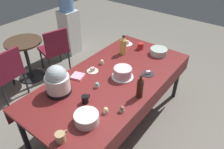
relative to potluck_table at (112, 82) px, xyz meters
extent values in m
plane|color=slate|center=(0.00, 0.00, -0.69)|extent=(9.00, 9.00, 0.00)
cube|color=maroon|center=(0.00, 0.00, 0.04)|extent=(2.20, 1.10, 0.04)
cylinder|color=black|center=(1.02, -0.47, -0.33)|extent=(0.06, 0.06, 0.71)
cylinder|color=black|center=(-1.02, 0.47, -0.33)|extent=(0.06, 0.06, 0.71)
cylinder|color=black|center=(1.02, 0.47, -0.33)|extent=(0.06, 0.06, 0.71)
cube|color=maroon|center=(0.00, -0.55, -0.07)|extent=(2.20, 0.01, 0.18)
cube|color=maroon|center=(0.00, 0.55, -0.07)|extent=(2.20, 0.01, 0.18)
cylinder|color=silver|center=(0.09, -0.09, 0.07)|extent=(0.27, 0.27, 0.01)
cylinder|color=beige|center=(0.09, -0.09, 0.13)|extent=(0.22, 0.22, 0.11)
cylinder|color=silver|center=(0.09, -0.09, 0.19)|extent=(0.22, 0.22, 0.01)
cylinder|color=black|center=(-0.57, 0.30, 0.08)|extent=(0.28, 0.28, 0.04)
cylinder|color=white|center=(-0.57, 0.30, 0.19)|extent=(0.26, 0.26, 0.17)
sphere|color=#B2BCC1|center=(-0.57, 0.30, 0.29)|extent=(0.23, 0.23, 0.23)
cylinder|color=#B2C6BC|center=(0.86, -0.18, 0.10)|extent=(0.24, 0.24, 0.08)
cylinder|color=silver|center=(-0.70, -0.24, 0.11)|extent=(0.24, 0.24, 0.10)
cylinder|color=#2D2D33|center=(0.34, -0.31, 0.07)|extent=(0.15, 0.15, 0.01)
cube|color=beige|center=(0.34, -0.31, 0.09)|extent=(0.06, 0.06, 0.04)
cylinder|color=beige|center=(-0.04, 0.28, 0.07)|extent=(0.15, 0.15, 0.01)
cube|color=beige|center=(-0.04, 0.28, 0.09)|extent=(0.06, 0.06, 0.05)
cylinder|color=white|center=(0.84, 0.35, 0.07)|extent=(0.17, 0.17, 0.01)
cube|color=beige|center=(0.84, 0.35, 0.09)|extent=(0.06, 0.07, 0.05)
cylinder|color=beige|center=(-0.25, 0.02, 0.08)|extent=(0.05, 0.05, 0.03)
sphere|color=#6BC6B2|center=(-0.25, 0.02, 0.11)|extent=(0.05, 0.05, 0.05)
cylinder|color=beige|center=(-0.50, -0.31, 0.08)|extent=(0.05, 0.05, 0.03)
sphere|color=beige|center=(-0.50, -0.31, 0.11)|extent=(0.05, 0.05, 0.05)
cylinder|color=beige|center=(0.16, 0.30, 0.08)|extent=(0.05, 0.05, 0.03)
sphere|color=beige|center=(0.16, 0.30, 0.11)|extent=(0.05, 0.05, 0.05)
cylinder|color=beige|center=(-0.39, -0.42, 0.08)|extent=(0.05, 0.05, 0.03)
sphere|color=brown|center=(-0.39, -0.42, 0.11)|extent=(0.05, 0.05, 0.05)
cylinder|color=gold|center=(0.57, 0.23, 0.17)|extent=(0.09, 0.09, 0.21)
cone|color=gold|center=(0.57, 0.23, 0.30)|extent=(0.08, 0.08, 0.05)
cylinder|color=black|center=(0.57, 0.23, 0.33)|extent=(0.04, 0.04, 0.02)
cylinder|color=#33190F|center=(-0.09, -0.44, 0.17)|extent=(0.07, 0.07, 0.21)
cone|color=#33190F|center=(-0.09, -0.44, 0.30)|extent=(0.07, 0.07, 0.05)
cylinder|color=black|center=(-0.09, -0.44, 0.33)|extent=(0.03, 0.03, 0.02)
cylinder|color=black|center=(-0.51, -0.04, 0.11)|extent=(0.07, 0.07, 0.09)
torus|color=black|center=(-0.47, -0.04, 0.11)|extent=(0.06, 0.01, 0.06)
cylinder|color=tan|center=(-0.99, -0.21, 0.11)|extent=(0.09, 0.09, 0.09)
torus|color=tan|center=(-0.94, -0.21, 0.11)|extent=(0.06, 0.01, 0.06)
cylinder|color=#B2231E|center=(0.84, 0.11, 0.11)|extent=(0.09, 0.09, 0.09)
torus|color=#B2231E|center=(0.90, 0.11, 0.11)|extent=(0.06, 0.01, 0.06)
cube|color=pink|center=(-0.24, 0.34, 0.07)|extent=(0.17, 0.17, 0.02)
cube|color=maroon|center=(-0.55, 1.64, -0.26)|extent=(0.47, 0.47, 0.05)
cube|color=maroon|center=(-0.54, 1.44, -0.04)|extent=(0.42, 0.07, 0.40)
cylinder|color=black|center=(-0.37, 1.84, -0.49)|extent=(0.03, 0.03, 0.40)
cylinder|color=black|center=(-0.35, 1.47, -0.49)|extent=(0.03, 0.03, 0.40)
cylinder|color=black|center=(-0.73, 1.44, -0.49)|extent=(0.03, 0.03, 0.40)
cube|color=maroon|center=(0.40, 1.64, -0.26)|extent=(0.54, 0.54, 0.05)
cube|color=maroon|center=(0.35, 1.45, -0.04)|extent=(0.41, 0.15, 0.40)
cylinder|color=black|center=(0.63, 1.78, -0.49)|extent=(0.04, 0.04, 0.40)
cylinder|color=black|center=(0.26, 1.87, -0.49)|extent=(0.04, 0.04, 0.40)
cylinder|color=black|center=(0.54, 1.41, -0.49)|extent=(0.04, 0.04, 0.40)
cylinder|color=black|center=(0.17, 1.51, -0.49)|extent=(0.04, 0.04, 0.40)
cylinder|color=#473323|center=(-0.05, 1.79, 0.02)|extent=(0.60, 0.60, 0.03)
cylinder|color=black|center=(-0.05, 1.79, -0.33)|extent=(0.06, 0.06, 0.67)
cylinder|color=black|center=(-0.05, 1.79, -0.68)|extent=(0.44, 0.44, 0.02)
cube|color=silver|center=(1.06, 1.91, -0.24)|extent=(0.32, 0.32, 0.90)
cylinder|color=#6699D8|center=(1.06, 1.91, 0.38)|extent=(0.28, 0.28, 0.34)
camera|label=1|loc=(-1.64, -1.26, 1.59)|focal=33.98mm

